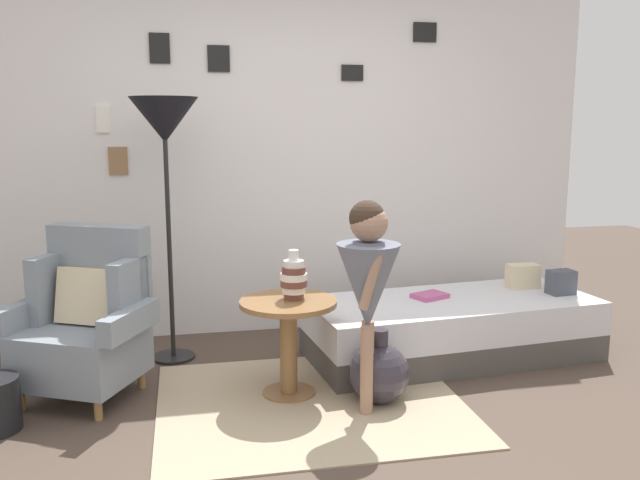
% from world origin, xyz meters
% --- Properties ---
extents(ground_plane, '(12.00, 12.00, 0.00)m').
position_xyz_m(ground_plane, '(0.00, 0.00, 0.00)').
color(ground_plane, '#4C3D33').
extents(gallery_wall, '(4.80, 0.12, 2.60)m').
position_xyz_m(gallery_wall, '(-0.00, 1.95, 1.30)').
color(gallery_wall, silver).
rests_on(gallery_wall, ground).
extents(rug, '(1.69, 1.46, 0.01)m').
position_xyz_m(rug, '(0.00, 0.49, 0.01)').
color(rug, tan).
rests_on(rug, ground).
extents(armchair, '(0.90, 0.81, 0.97)m').
position_xyz_m(armchair, '(-1.23, 0.88, 0.44)').
color(armchair, '#9E7042').
rests_on(armchair, ground).
extents(daybed, '(1.97, 0.99, 0.40)m').
position_xyz_m(daybed, '(1.07, 1.05, 0.20)').
color(daybed, '#4C4742').
rests_on(daybed, ground).
extents(pillow_head, '(0.19, 0.14, 0.17)m').
position_xyz_m(pillow_head, '(1.85, 1.03, 0.48)').
color(pillow_head, '#474C56').
rests_on(pillow_head, daybed).
extents(pillow_mid, '(0.22, 0.13, 0.17)m').
position_xyz_m(pillow_mid, '(1.68, 1.24, 0.48)').
color(pillow_mid, beige).
rests_on(pillow_mid, daybed).
extents(side_table, '(0.56, 0.56, 0.57)m').
position_xyz_m(side_table, '(-0.10, 0.64, 0.40)').
color(side_table, olive).
rests_on(side_table, ground).
extents(vase_striped, '(0.15, 0.15, 0.29)m').
position_xyz_m(vase_striped, '(-0.06, 0.66, 0.68)').
color(vase_striped, brown).
rests_on(vase_striped, side_table).
extents(floor_lamp, '(0.43, 0.43, 1.72)m').
position_xyz_m(floor_lamp, '(-0.76, 1.39, 1.51)').
color(floor_lamp, black).
rests_on(floor_lamp, ground).
extents(person_child, '(0.34, 0.34, 1.16)m').
position_xyz_m(person_child, '(0.28, 0.34, 0.75)').
color(person_child, '#A37A60').
rests_on(person_child, ground).
extents(book_on_daybed, '(0.27, 0.23, 0.03)m').
position_xyz_m(book_on_daybed, '(0.93, 1.11, 0.42)').
color(book_on_daybed, '#BD538B').
rests_on(book_on_daybed, daybed).
extents(demijohn_near, '(0.34, 0.34, 0.43)m').
position_xyz_m(demijohn_near, '(0.38, 0.44, 0.17)').
color(demijohn_near, '#332D38').
rests_on(demijohn_near, ground).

